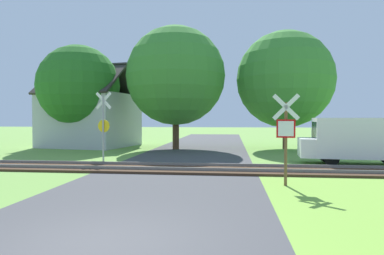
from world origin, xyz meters
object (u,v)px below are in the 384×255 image
object	(u,v)px
tree_center	(176,76)
mail_truck	(356,139)
tree_right	(285,79)
stop_sign_near	(286,133)
tree_left	(79,86)
crossing_sign_far	(103,123)
house	(91,118)

from	to	relation	value
tree_center	mail_truck	bearing A→B (deg)	-36.04
tree_right	tree_center	distance (m)	7.87
stop_sign_near	tree_left	distance (m)	18.67
stop_sign_near	tree_right	size ratio (longest dim) A/B	0.36
tree_right	stop_sign_near	bearing A→B (deg)	-98.48
tree_right	mail_truck	bearing A→B (deg)	-75.52
crossing_sign_far	tree_left	world-z (taller)	tree_left
tree_left	mail_truck	xyz separation A→B (m)	(17.27, -7.34, -3.39)
mail_truck	tree_left	bearing A→B (deg)	72.36
house	crossing_sign_far	bearing A→B (deg)	-53.73
mail_truck	house	bearing A→B (deg)	67.52
crossing_sign_far	tree_center	world-z (taller)	tree_center
tree_center	mail_truck	world-z (taller)	tree_center
house	tree_right	bearing A→B (deg)	6.74
tree_left	house	bearing A→B (deg)	82.65
tree_left	tree_right	distance (m)	15.19
stop_sign_near	tree_center	bearing A→B (deg)	-57.25
crossing_sign_far	house	xyz separation A→B (m)	(-4.68, 9.47, 0.25)
tree_left	mail_truck	bearing A→B (deg)	-23.02
house	tree_center	world-z (taller)	tree_center
stop_sign_near	mail_truck	xyz separation A→B (m)	(4.17, 5.65, -0.49)
crossing_sign_far	tree_center	xyz separation A→B (m)	(2.45, 7.67, 3.27)
mail_truck	tree_right	bearing A→B (deg)	19.86
house	mail_truck	size ratio (longest dim) A/B	1.47
house	tree_right	xyz separation A→B (m)	(14.95, -0.84, 2.79)
house	tree_center	xyz separation A→B (m)	(7.14, -1.80, 3.03)
tree_right	mail_truck	size ratio (longest dim) A/B	1.68
crossing_sign_far	tree_center	bearing A→B (deg)	80.38
crossing_sign_far	mail_truck	bearing A→B (deg)	10.21
stop_sign_near	tree_center	xyz separation A→B (m)	(-5.75, 12.87, 3.53)
tree_left	tree_right	bearing A→B (deg)	3.16
house	tree_center	bearing A→B (deg)	-4.19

